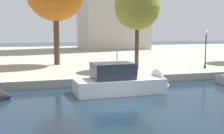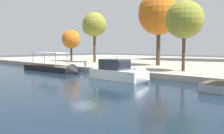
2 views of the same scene
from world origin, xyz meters
name	(u,v)px [view 1 (image 1 of 2)]	position (x,y,z in m)	size (l,w,h in m)	color
ground_plane	(131,108)	(0.00, 0.00, 0.00)	(220.00, 220.00, 0.00)	#142333
dock_promenade	(64,56)	(0.00, 35.41, 0.38)	(120.00, 55.00, 0.75)	#A39989
motor_yacht_1	(126,84)	(1.29, 4.64, 0.68)	(8.16, 3.12, 4.67)	silver
lamp_post	(206,45)	(13.03, 11.09, 3.33)	(0.38, 0.38, 4.27)	black
tree_2	(136,7)	(5.17, 12.66, 7.52)	(4.94, 5.15, 9.22)	#4C3823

